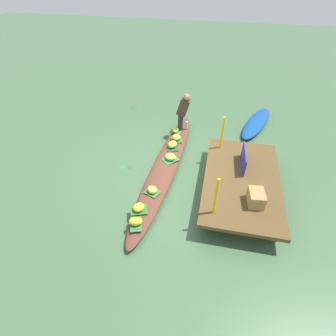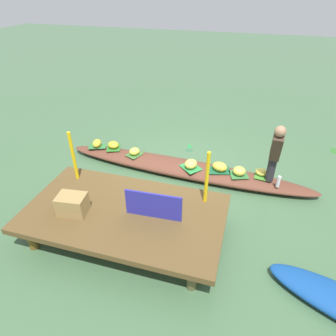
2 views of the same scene
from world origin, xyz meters
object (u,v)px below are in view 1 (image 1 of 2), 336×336
object	(u,v)px
banana_bunch_4	(172,144)
banana_bunch_2	(152,190)
moored_boat	(256,123)
banana_bunch_6	(139,207)
water_bottle	(187,125)
produce_crate	(256,198)
banana_bunch_3	(136,221)
vendor_person	(183,110)
market_banner	(244,159)
banana_bunch_1	(170,157)
vendor_boat	(165,166)
banana_bunch_5	(176,137)
banana_bunch_0	(176,130)

from	to	relation	value
banana_bunch_4	banana_bunch_2	bearing A→B (deg)	-3.27
moored_boat	banana_bunch_6	bearing A→B (deg)	-10.68
banana_bunch_2	water_bottle	distance (m)	3.11
banana_bunch_6	produce_crate	bearing A→B (deg)	101.43
banana_bunch_4	banana_bunch_3	bearing A→B (deg)	-4.18
vendor_person	water_bottle	xyz separation A→B (m)	(-0.16, 0.12, -0.59)
moored_boat	market_banner	world-z (taller)	market_banner
banana_bunch_1	vendor_person	world-z (taller)	vendor_person
vendor_person	produce_crate	world-z (taller)	vendor_person
vendor_boat	banana_bunch_5	bearing A→B (deg)	179.06
vendor_boat	moored_boat	world-z (taller)	vendor_boat
banana_bunch_1	banana_bunch_2	bearing A→B (deg)	-7.31
moored_boat	banana_bunch_6	world-z (taller)	banana_bunch_6
vendor_person	market_banner	xyz separation A→B (m)	(1.76, 1.83, -0.24)
banana_bunch_0	banana_bunch_4	xyz separation A→B (m)	(0.84, 0.06, 0.02)
vendor_boat	banana_bunch_1	bearing A→B (deg)	151.29
water_bottle	market_banner	xyz separation A→B (m)	(1.93, 1.72, 0.35)
moored_boat	produce_crate	xyz separation A→B (m)	(4.20, -0.31, 0.52)
market_banner	vendor_boat	bearing A→B (deg)	-93.05
banana_bunch_1	water_bottle	world-z (taller)	water_bottle
banana_bunch_2	banana_bunch_5	world-z (taller)	banana_bunch_5
banana_bunch_5	market_banner	size ratio (longest dim) A/B	0.28
banana_bunch_0	banana_bunch_2	bearing A→B (deg)	-1.00
moored_boat	vendor_person	distance (m)	2.79
banana_bunch_6	moored_boat	bearing A→B (deg)	149.33
banana_bunch_4	vendor_person	bearing A→B (deg)	172.61
vendor_person	banana_bunch_6	bearing A→B (deg)	-6.39
banana_bunch_0	banana_bunch_2	world-z (taller)	banana_bunch_2
vendor_boat	banana_bunch_0	bearing A→B (deg)	-175.95
vendor_boat	banana_bunch_2	distance (m)	1.19
banana_bunch_6	market_banner	bearing A→B (deg)	128.29
banana_bunch_2	market_banner	distance (m)	2.41
moored_boat	banana_bunch_0	world-z (taller)	banana_bunch_0
moored_boat	banana_bunch_3	world-z (taller)	banana_bunch_3
moored_boat	banana_bunch_4	size ratio (longest dim) A/B	7.77
banana_bunch_4	banana_bunch_6	size ratio (longest dim) A/B	1.15
moored_boat	water_bottle	size ratio (longest dim) A/B	10.24
banana_bunch_2	market_banner	bearing A→B (deg)	119.31
banana_bunch_6	market_banner	size ratio (longest dim) A/B	0.30
banana_bunch_5	market_banner	distance (m)	2.28
banana_bunch_3	banana_bunch_6	xyz separation A→B (m)	(-0.40, -0.05, -0.01)
banana_bunch_1	produce_crate	bearing A→B (deg)	56.32
banana_bunch_0	banana_bunch_2	xyz separation A→B (m)	(2.78, -0.05, 0.01)
banana_bunch_3	banana_bunch_1	bearing A→B (deg)	173.27
banana_bunch_2	market_banner	size ratio (longest dim) A/B	0.28
banana_bunch_3	banana_bunch_4	world-z (taller)	banana_bunch_4
banana_bunch_2	banana_bunch_6	size ratio (longest dim) A/B	0.91
banana_bunch_5	vendor_boat	bearing A→B (deg)	-4.37
moored_boat	market_banner	bearing A→B (deg)	9.19
banana_bunch_3	banana_bunch_4	size ratio (longest dim) A/B	0.94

